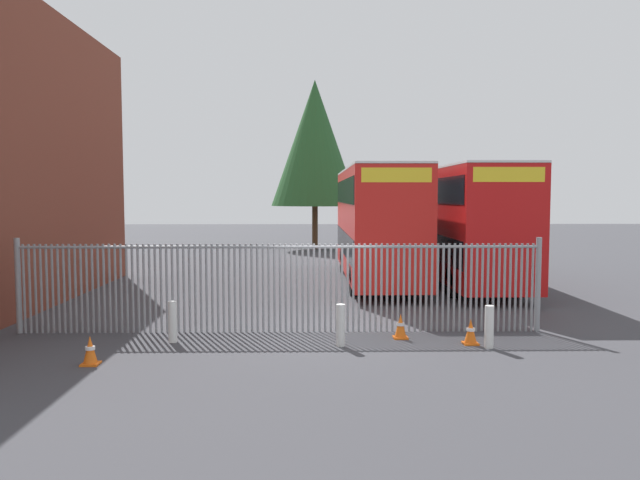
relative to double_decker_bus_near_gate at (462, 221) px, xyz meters
The scene contains 11 objects.
ground_plane 6.06m from the double_decker_bus_near_gate, behind, with size 100.00×100.00×0.00m, color #3D3D42.
palisade_fence 10.71m from the double_decker_bus_near_gate, 128.32° to the right, with size 12.96×0.14×2.35m.
double_decker_bus_near_gate is the anchor object (origin of this frame).
double_decker_bus_behind_fence_left 3.28m from the double_decker_bus_near_gate, behind, with size 2.54×10.81×4.42m.
bollard_near_left 13.14m from the double_decker_bus_near_gate, 133.98° to the right, with size 0.20×0.20×0.95m, color silver.
bollard_center_front 11.23m from the double_decker_bus_near_gate, 117.89° to the right, with size 0.20×0.20×0.95m, color silver.
bollard_near_right 10.37m from the double_decker_bus_near_gate, 100.68° to the right, with size 0.20×0.20×0.95m, color silver.
traffic_cone_by_gate 10.14m from the double_decker_bus_near_gate, 102.86° to the right, with size 0.34×0.34×0.59m.
traffic_cone_mid_forecourt 10.02m from the double_decker_bus_near_gate, 112.29° to the right, with size 0.34×0.34×0.59m.
traffic_cone_near_kerb 15.34m from the double_decker_bus_near_gate, 132.44° to the right, with size 0.34×0.34×0.59m.
tree_tall_back 16.84m from the double_decker_bus_near_gate, 109.74° to the left, with size 5.51×5.51×10.63m.
Camera 1 is at (-0.34, -14.89, 3.37)m, focal length 34.15 mm.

